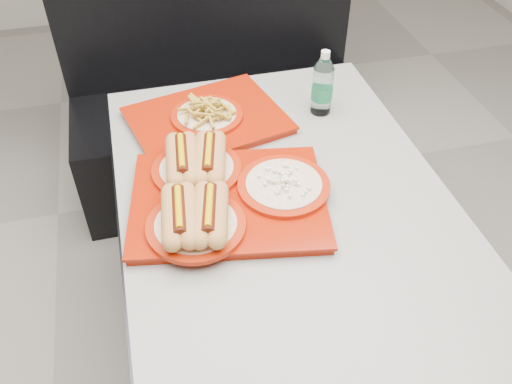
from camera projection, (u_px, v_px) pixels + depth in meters
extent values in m
plane|color=gray|center=(281.00, 357.00, 1.96)|extent=(6.00, 6.00, 0.00)
cylinder|color=black|center=(282.00, 353.00, 1.94)|extent=(0.52, 0.52, 0.05)
cylinder|color=black|center=(285.00, 293.00, 1.70)|extent=(0.11, 0.11, 0.66)
cube|color=black|center=(290.00, 220.00, 1.48)|extent=(0.92, 1.42, 0.01)
cube|color=gray|center=(290.00, 214.00, 1.47)|extent=(0.90, 1.40, 0.04)
cube|color=black|center=(223.00, 142.00, 2.54)|extent=(1.30, 0.55, 0.45)
cube|color=black|center=(206.00, 2.00, 2.32)|extent=(1.30, 0.10, 1.10)
cube|color=#901603|center=(229.00, 202.00, 1.46)|extent=(0.57, 0.48, 0.02)
cube|color=#901603|center=(228.00, 198.00, 1.45)|extent=(0.58, 0.49, 0.01)
cylinder|color=#9C1C05|center=(196.00, 226.00, 1.36)|extent=(0.25, 0.25, 0.01)
cylinder|color=silver|center=(196.00, 224.00, 1.35)|extent=(0.21, 0.21, 0.01)
cylinder|color=#9C1C05|center=(197.00, 170.00, 1.52)|extent=(0.25, 0.25, 0.01)
cylinder|color=silver|center=(197.00, 168.00, 1.51)|extent=(0.21, 0.21, 0.01)
cylinder|color=#9C1C05|center=(284.00, 185.00, 1.47)|extent=(0.25, 0.25, 0.01)
cylinder|color=silver|center=(284.00, 183.00, 1.46)|extent=(0.21, 0.21, 0.01)
cube|color=#901603|center=(207.00, 122.00, 1.74)|extent=(0.53, 0.45, 0.02)
cube|color=#901603|center=(207.00, 118.00, 1.73)|extent=(0.54, 0.47, 0.01)
cylinder|color=#9C1C05|center=(207.00, 116.00, 1.72)|extent=(0.23, 0.23, 0.01)
cylinder|color=silver|center=(207.00, 114.00, 1.72)|extent=(0.19, 0.19, 0.01)
cylinder|color=silver|center=(322.00, 90.00, 1.74)|extent=(0.07, 0.07, 0.16)
cylinder|color=#1B6F44|center=(322.00, 93.00, 1.75)|extent=(0.07, 0.07, 0.05)
cone|color=silver|center=(325.00, 63.00, 1.68)|extent=(0.07, 0.07, 0.04)
cylinder|color=silver|center=(326.00, 54.00, 1.66)|extent=(0.03, 0.03, 0.02)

